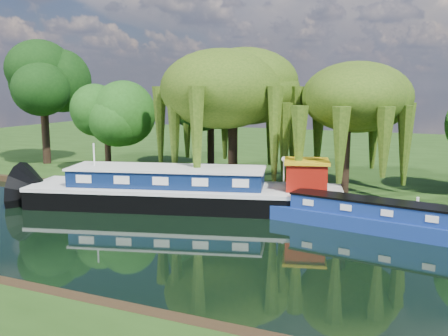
% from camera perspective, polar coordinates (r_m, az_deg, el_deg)
% --- Properties ---
extents(ground, '(120.00, 120.00, 0.00)m').
position_cam_1_polar(ground, '(24.59, -1.63, -8.74)').
color(ground, black).
extents(far_bank, '(120.00, 52.00, 0.45)m').
position_cam_1_polar(far_bank, '(56.50, 13.32, 1.60)').
color(far_bank, '#1C390F').
rests_on(far_bank, ground).
extents(dutch_barge, '(20.24, 9.65, 4.17)m').
position_cam_1_polar(dutch_barge, '(31.75, -4.30, -2.66)').
color(dutch_barge, black).
rests_on(dutch_barge, ground).
extents(narrowboat, '(12.51, 3.90, 1.80)m').
position_cam_1_polar(narrowboat, '(28.01, 16.33, -5.49)').
color(narrowboat, navy).
rests_on(narrowboat, ground).
extents(red_dinghy, '(3.13, 2.27, 0.64)m').
position_cam_1_polar(red_dinghy, '(31.92, -8.60, -4.58)').
color(red_dinghy, maroon).
rests_on(red_dinghy, ground).
extents(willow_left, '(7.84, 7.84, 9.40)m').
position_cam_1_polar(willow_left, '(36.22, 1.03, 8.81)').
color(willow_left, black).
rests_on(willow_left, far_bank).
extents(willow_right, '(6.51, 6.51, 7.92)m').
position_cam_1_polar(willow_right, '(33.60, 13.81, 6.70)').
color(willow_right, black).
rests_on(willow_right, far_bank).
extents(tree_far_left, '(4.55, 4.55, 7.32)m').
position_cam_1_polar(tree_far_left, '(41.60, -13.29, 6.15)').
color(tree_far_left, black).
rests_on(tree_far_left, far_bank).
extents(tree_far_back, '(6.05, 6.05, 10.17)m').
position_cam_1_polar(tree_far_back, '(49.11, -19.99, 8.70)').
color(tree_far_back, black).
rests_on(tree_far_back, far_bank).
extents(tree_far_mid, '(5.27, 5.27, 8.62)m').
position_cam_1_polar(tree_far_mid, '(42.53, -1.54, 7.70)').
color(tree_far_mid, black).
rests_on(tree_far_mid, far_bank).
extents(lamppost, '(0.36, 0.36, 2.56)m').
position_cam_1_polar(lamppost, '(33.42, 6.87, 0.32)').
color(lamppost, silver).
rests_on(lamppost, far_bank).
extents(mooring_posts, '(19.16, 0.16, 1.00)m').
position_cam_1_polar(mooring_posts, '(32.04, 4.01, -2.70)').
color(mooring_posts, silver).
rests_on(mooring_posts, far_bank).
extents(reeds_near, '(33.70, 1.50, 1.10)m').
position_cam_1_polar(reeds_near, '(15.61, 9.87, -17.84)').
color(reeds_near, '#244D14').
rests_on(reeds_near, ground).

